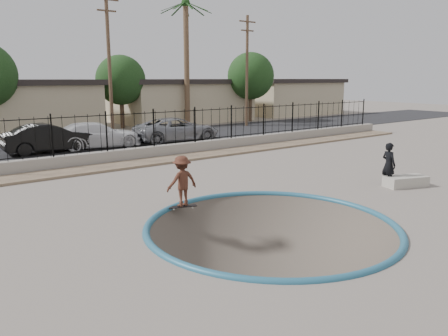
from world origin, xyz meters
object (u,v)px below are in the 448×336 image
at_px(car_b, 50,138).
at_px(concrete_ledge, 406,181).
at_px(car_d, 177,130).
at_px(videographer, 389,164).
at_px(skater, 182,184).
at_px(skateboard, 182,207).
at_px(car_c, 96,135).

bearing_deg(car_b, concrete_ledge, -150.35).
bearing_deg(car_d, videographer, -174.02).
xyz_separation_m(skater, skateboard, (0.00, 0.00, -0.73)).
bearing_deg(car_c, car_d, -90.43).
xyz_separation_m(car_b, car_c, (2.60, 0.00, -0.04)).
relative_size(car_c, car_d, 0.94).
bearing_deg(videographer, skateboard, 85.17).
xyz_separation_m(videographer, car_d, (-0.26, 14.80, -0.03)).
xyz_separation_m(skateboard, videographer, (7.74, -2.21, 0.76)).
height_order(concrete_ledge, car_d, car_d).
bearing_deg(car_d, skateboard, 154.26).
height_order(skater, videographer, videographer).
bearing_deg(car_b, car_c, -88.42).
bearing_deg(car_c, concrete_ledge, -154.35).
relative_size(concrete_ledge, car_d, 0.29).
bearing_deg(skater, car_d, -119.11).
distance_m(skateboard, videographer, 8.08).
height_order(skater, skateboard, skater).
height_order(skateboard, car_c, car_c).
distance_m(videographer, concrete_ledge, 0.91).
bearing_deg(skateboard, car_b, 109.85).
height_order(videographer, car_c, videographer).
relative_size(concrete_ledge, car_b, 0.34).
bearing_deg(car_c, videographer, -155.26).
xyz_separation_m(concrete_ledge, car_b, (-8.43, 15.80, 0.62)).
height_order(skater, car_b, car_b).
bearing_deg(concrete_ledge, car_d, 92.66).
bearing_deg(videographer, car_c, 30.44).
relative_size(videographer, car_c, 0.32).
bearing_deg(car_d, skater, 154.26).
bearing_deg(car_b, skater, -177.39).
bearing_deg(skater, car_c, -98.59).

